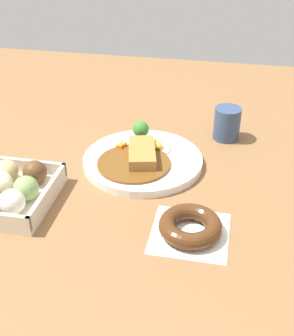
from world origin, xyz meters
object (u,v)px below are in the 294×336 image
Objects in this scene: chocolate_ring_donut at (190,226)px; coffee_mug at (227,123)px; curry_plate at (142,159)px; donut_box at (12,190)px.

chocolate_ring_donut is 0.38m from coffee_mug.
curry_plate is 0.24m from coffee_mug.
chocolate_ring_donut is (0.22, 0.13, 0.00)m from curry_plate.
donut_box is 0.36m from chocolate_ring_donut.
curry_plate is 1.42× the size of donut_box.
coffee_mug is at bearing 131.06° from donut_box.
donut_box is 2.35× the size of coffee_mug.
coffee_mug is (-0.16, 0.18, 0.03)m from curry_plate.
donut_box is (0.19, -0.22, 0.01)m from curry_plate.
donut_box reaches higher than chocolate_ring_donut.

